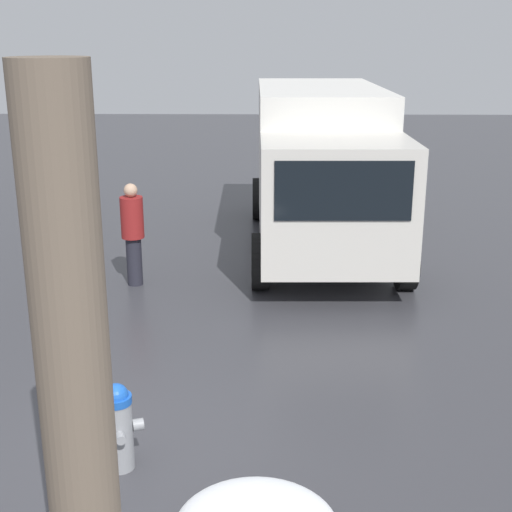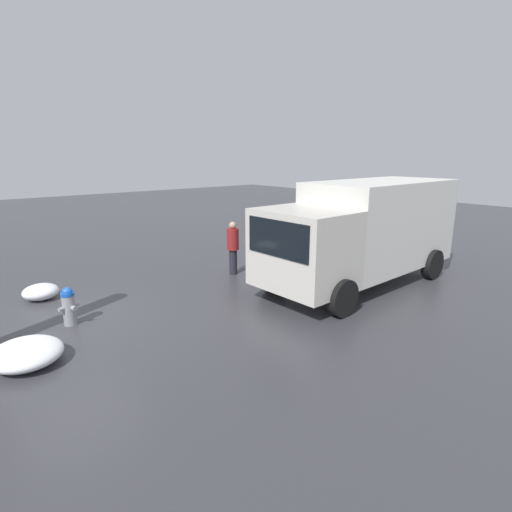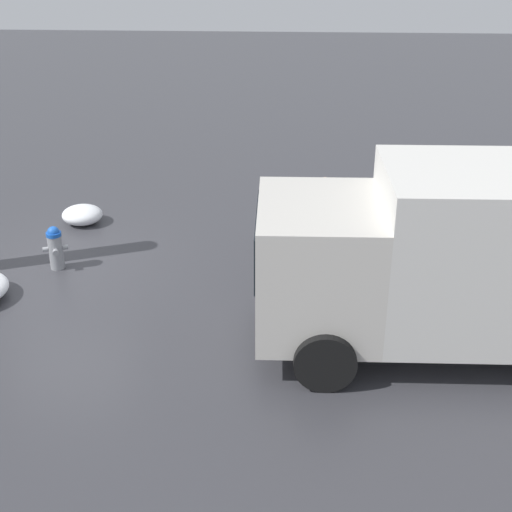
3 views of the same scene
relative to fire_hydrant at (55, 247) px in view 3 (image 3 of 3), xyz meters
name	(u,v)px [view 3 (image 3 of 3)]	position (x,y,z in m)	size (l,w,h in m)	color
ground_plane	(58,268)	(0.00, 0.00, -0.44)	(60.00, 60.00, 0.00)	#38383D
fire_hydrant	(55,247)	(0.00, 0.00, 0.00)	(0.48, 0.38, 0.87)	gray
delivery_truck	(490,255)	(7.41, -2.36, 1.15)	(6.66, 2.68, 2.92)	beige
pedestrian	(323,214)	(5.08, 0.77, 0.46)	(0.36, 0.36, 1.66)	#23232D
snow_pile_by_hydrant	(82,215)	(-0.11, 2.18, -0.24)	(0.88, 0.83, 0.40)	white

